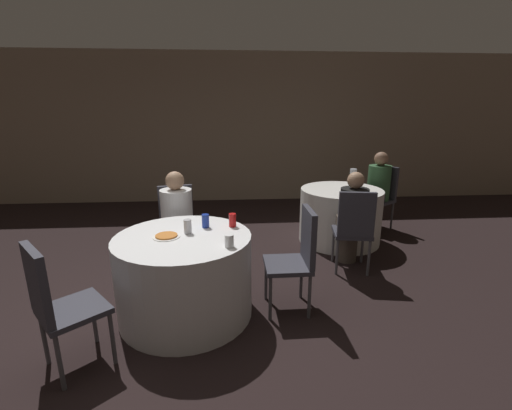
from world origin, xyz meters
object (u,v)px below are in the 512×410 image
pizza_plate_near (166,236)px  soda_can_red (233,220)px  chair_near_southwest (55,300)px  soda_can_blue (206,221)px  soda_can_silver (188,226)px  table_far (340,215)px  chair_far_south (354,225)px  table_near (185,275)px  bottle_far (353,178)px  person_white_shirt (178,223)px  chair_far_northeast (382,192)px  chair_near_north (177,220)px  chair_near_east (299,252)px  person_green_jacket (375,191)px  person_black_shirt (351,220)px

pizza_plate_near → soda_can_red: (0.56, 0.22, 0.05)m
chair_near_southwest → soda_can_blue: bearing=91.8°
soda_can_red → soda_can_silver: 0.41m
pizza_plate_near → table_far: bearing=38.8°
chair_far_south → soda_can_red: (-1.31, -0.46, 0.24)m
table_near → soda_can_red: 0.64m
bottle_far → person_white_shirt: bearing=-157.8°
chair_far_northeast → bottle_far: size_ratio=3.70×
bottle_far → chair_near_north: bearing=-161.8°
chair_far_northeast → person_white_shirt: size_ratio=0.83×
chair_near_east → person_green_jacket: person_green_jacket is taller
pizza_plate_near → soda_can_blue: (0.31, 0.22, 0.05)m
table_near → chair_near_east: size_ratio=1.23×
table_near → person_white_shirt: (-0.17, 0.81, 0.21)m
person_green_jacket → chair_far_south: bearing=115.8°
person_black_shirt → chair_near_north: bearing=-174.4°
person_black_shirt → bottle_far: (0.31, 0.88, 0.31)m
chair_near_southwest → person_black_shirt: bearing=79.8°
chair_near_southwest → chair_near_east: bearing=69.7°
soda_can_red → soda_can_silver: same height
person_green_jacket → person_black_shirt: (-0.79, -1.22, -0.03)m
person_green_jacket → soda_can_blue: bearing=94.3°
chair_far_south → soda_can_blue: chair_far_south is taller
chair_far_northeast → person_white_shirt: person_white_shirt is taller
pizza_plate_near → soda_can_red: soda_can_red is taller
person_white_shirt → chair_near_north: bearing=-90.0°
chair_near_north → soda_can_blue: 0.89m
table_far → chair_far_south: bearing=-99.4°
chair_far_northeast → pizza_plate_near: size_ratio=4.10×
chair_near_east → chair_far_northeast: same height
soda_can_red → bottle_far: size_ratio=0.48×
bottle_far → soda_can_silver: bearing=-140.9°
chair_near_east → soda_can_blue: 0.88m
chair_near_southwest → chair_near_north: bearing=120.3°
person_white_shirt → pizza_plate_near: 0.84m
chair_near_southwest → table_near: bearing=90.0°
chair_far_northeast → soda_can_silver: (-2.66, -2.09, 0.24)m
person_green_jacket → soda_can_silver: (-2.52, -1.99, 0.21)m
chair_far_south → table_far: bearing=90.0°
table_near → table_far: (1.90, 1.62, 0.00)m
person_black_shirt → chair_near_east: bearing=-123.0°
chair_near_southwest → chair_far_south: same height
soda_can_red → soda_can_blue: bearing=-179.0°
chair_near_southwest → soda_can_blue: chair_near_southwest is taller
person_green_jacket → bottle_far: 0.65m
chair_near_north → person_green_jacket: 2.96m
chair_near_east → soda_can_silver: bearing=85.9°
person_green_jacket → soda_can_red: (-2.13, -1.85, 0.21)m
table_far → chair_near_east: chair_near_east is taller
table_near → chair_near_north: 1.02m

